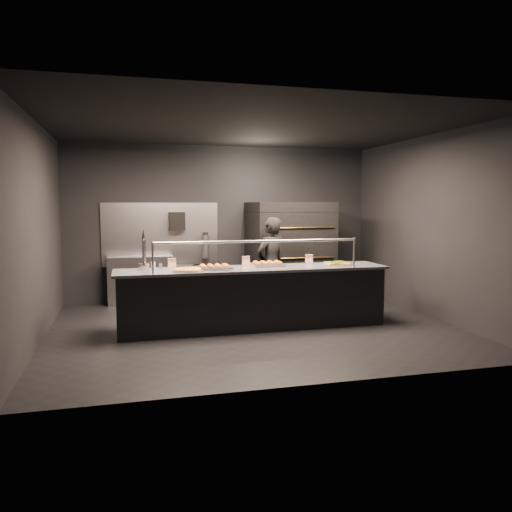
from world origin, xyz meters
The scene contains 15 objects.
room centered at (-0.02, 0.05, 1.50)m, with size 6.04×6.00×3.00m.
service_counter centered at (0.00, 0.00, 0.46)m, with size 4.10×0.78×1.37m.
pizza_oven centered at (1.20, 1.90, 0.97)m, with size 1.50×1.23×1.91m.
prep_shelf centered at (-1.60, 2.32, 0.45)m, with size 1.20×0.35×0.90m, color #99999E.
towel_dispenser centered at (-0.90, 2.39, 1.55)m, with size 0.30×0.20×0.35m, color black.
fire_extinguisher centered at (-0.35, 2.40, 1.06)m, with size 0.14×0.14×0.51m.
beer_tap centered at (-1.60, 0.19, 1.09)m, with size 0.16×0.22×0.61m.
round_pizza centered at (-0.99, -0.13, 0.94)m, with size 0.48×0.48×0.03m.
slider_tray_a centered at (-0.60, -0.04, 0.95)m, with size 0.57×0.49×0.08m.
slider_tray_b centered at (0.26, 0.15, 0.95)m, with size 0.50×0.37×0.08m.
square_pizza centered at (1.38, 0.02, 0.94)m, with size 0.44×0.44×0.05m.
condiment_jar centered at (-1.44, 0.20, 0.97)m, with size 0.16×0.06×0.11m.
tent_cards centered at (-0.08, 0.28, 1.00)m, with size 2.30×0.04×0.15m.
trash_bin centered at (-0.81, 2.22, 0.36)m, with size 0.43×0.43×0.72m, color black.
worker centered at (0.56, 0.99, 0.83)m, with size 0.60×0.40×1.65m, color black.
Camera 1 is at (-1.85, -7.21, 1.87)m, focal length 35.00 mm.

